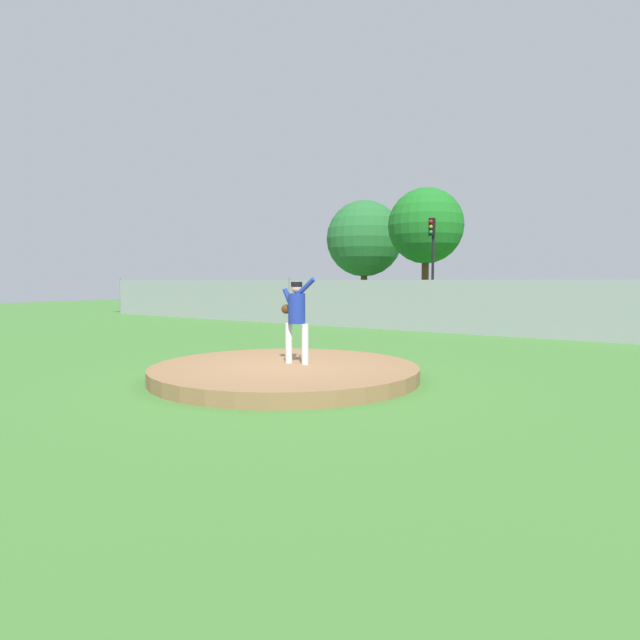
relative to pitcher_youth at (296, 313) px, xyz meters
The scene contains 12 objects.
ground_plane 5.86m from the pitcher_youth, 90.58° to the left, with size 80.00×80.00×0.00m, color #427A33.
asphalt_strip 14.28m from the pitcher_youth, 90.24° to the left, with size 44.00×7.00×0.01m, color #2B2B2D.
pitchers_mound 1.11m from the pitcher_youth, 102.23° to the right, with size 4.92×4.92×0.25m, color olive.
pitcher_youth is the anchor object (origin of this frame).
baseball 1.12m from the pitcher_youth, 126.46° to the left, with size 0.07×0.07×0.07m, color white.
chainlink_fence 9.73m from the pitcher_youth, 90.34° to the left, with size 39.47×0.07×1.94m.
parked_car_silver 15.42m from the pitcher_youth, 113.41° to the left, with size 1.95×4.59×1.63m.
parked_car_white 14.17m from the pitcher_youth, 92.54° to the left, with size 1.90×4.74×1.76m.
traffic_cone_orange 18.49m from the pitcher_youth, 115.82° to the left, with size 0.40×0.40×0.55m.
traffic_light_near 19.23m from the pitcher_youth, 106.21° to the left, with size 0.28×0.46×5.03m.
tree_broad_right 28.16m from the pitcher_youth, 118.13° to the left, with size 5.27×5.27×7.38m.
tree_broad_left 23.48m from the pitcher_youth, 108.52° to the left, with size 4.47×4.47×7.30m.
Camera 1 is at (6.23, -7.65, 1.81)m, focal length 30.23 mm.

